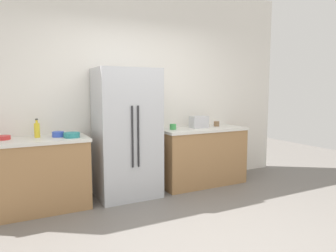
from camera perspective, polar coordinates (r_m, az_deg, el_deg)
ground_plane at (r=3.29m, az=4.93°, el=-19.87°), size 10.99×10.99×0.00m
kitchen_back_panel at (r=4.62m, az=-7.32°, el=7.41°), size 5.50×0.10×3.07m
counter_left at (r=4.12m, az=-24.41°, el=-8.33°), size 1.42×0.62×0.89m
counter_right at (r=4.89m, az=6.15°, el=-5.48°), size 1.37×0.62×0.89m
refrigerator at (r=4.25m, az=-7.58°, el=-1.39°), size 0.83×0.64×1.75m
toaster at (r=4.81m, az=5.72°, el=0.75°), size 0.27×0.16×0.18m
bottle_a at (r=4.13m, az=-23.02°, el=-0.66°), size 0.07×0.07×0.23m
cup_a at (r=4.58m, az=0.92°, el=-0.15°), size 0.09×0.09×0.08m
cup_b at (r=5.00m, az=6.88°, el=0.45°), size 0.07×0.07×0.09m
cup_c at (r=5.06m, az=8.95°, el=0.42°), size 0.09×0.09×0.08m
bowl_a at (r=4.10m, az=-19.63°, el=-1.44°), size 0.14×0.14×0.06m
bowl_b at (r=3.99m, az=-17.34°, el=-1.60°), size 0.20×0.20×0.06m
bowl_c at (r=4.13m, az=-28.26°, el=-1.92°), size 0.18×0.18×0.05m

